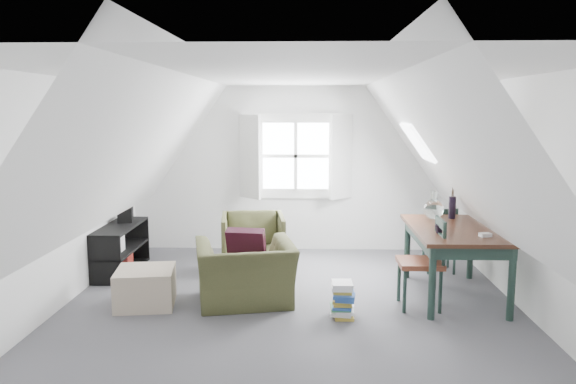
{
  "coord_description": "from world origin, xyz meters",
  "views": [
    {
      "loc": [
        0.18,
        -5.75,
        2.15
      ],
      "look_at": [
        -0.04,
        0.6,
        1.21
      ],
      "focal_mm": 35.0,
      "sensor_mm": 36.0,
      "label": 1
    }
  ],
  "objects_px": {
    "armchair_far": "(253,270)",
    "ottoman": "(146,287)",
    "dining_table": "(455,237)",
    "dining_chair_near": "(424,261)",
    "dining_chair_far": "(440,238)",
    "armchair_near": "(246,303)",
    "media_shelf": "(120,252)",
    "magazine_stack": "(343,300)"
  },
  "relations": [
    {
      "from": "armchair_far",
      "to": "ottoman",
      "type": "relative_size",
      "value": 1.37
    },
    {
      "from": "armchair_far",
      "to": "dining_table",
      "type": "height_order",
      "value": "dining_table"
    },
    {
      "from": "dining_table",
      "to": "dining_chair_near",
      "type": "bearing_deg",
      "value": -139.45
    },
    {
      "from": "ottoman",
      "to": "dining_chair_far",
      "type": "height_order",
      "value": "dining_chair_far"
    },
    {
      "from": "armchair_near",
      "to": "armchair_far",
      "type": "distance_m",
      "value": 1.32
    },
    {
      "from": "armchair_far",
      "to": "media_shelf",
      "type": "relative_size",
      "value": 0.69
    },
    {
      "from": "dining_chair_far",
      "to": "media_shelf",
      "type": "relative_size",
      "value": 0.71
    },
    {
      "from": "ottoman",
      "to": "dining_table",
      "type": "distance_m",
      "value": 3.53
    },
    {
      "from": "ottoman",
      "to": "armchair_near",
      "type": "bearing_deg",
      "value": 5.69
    },
    {
      "from": "armchair_far",
      "to": "magazine_stack",
      "type": "xyz_separation_m",
      "value": [
        1.1,
        -1.71,
        0.19
      ]
    },
    {
      "from": "armchair_near",
      "to": "dining_chair_near",
      "type": "bearing_deg",
      "value": 166.12
    },
    {
      "from": "dining_chair_far",
      "to": "dining_chair_near",
      "type": "distance_m",
      "value": 1.47
    },
    {
      "from": "armchair_far",
      "to": "dining_chair_near",
      "type": "relative_size",
      "value": 0.86
    },
    {
      "from": "armchair_near",
      "to": "ottoman",
      "type": "xyz_separation_m",
      "value": [
        -1.09,
        -0.11,
        0.21
      ]
    },
    {
      "from": "ottoman",
      "to": "media_shelf",
      "type": "relative_size",
      "value": 0.5
    },
    {
      "from": "armchair_far",
      "to": "media_shelf",
      "type": "distance_m",
      "value": 1.79
    },
    {
      "from": "dining_chair_far",
      "to": "dining_chair_near",
      "type": "relative_size",
      "value": 0.89
    },
    {
      "from": "armchair_near",
      "to": "magazine_stack",
      "type": "distance_m",
      "value": 1.15
    },
    {
      "from": "armchair_near",
      "to": "armchair_far",
      "type": "height_order",
      "value": "armchair_far"
    },
    {
      "from": "dining_table",
      "to": "dining_chair_near",
      "type": "distance_m",
      "value": 0.58
    },
    {
      "from": "armchair_near",
      "to": "dining_chair_near",
      "type": "distance_m",
      "value": 2.02
    },
    {
      "from": "dining_chair_far",
      "to": "media_shelf",
      "type": "distance_m",
      "value": 4.25
    },
    {
      "from": "armchair_far",
      "to": "dining_table",
      "type": "relative_size",
      "value": 0.52
    },
    {
      "from": "ottoman",
      "to": "media_shelf",
      "type": "xyz_separation_m",
      "value": [
        -0.7,
        1.23,
        0.08
      ]
    },
    {
      "from": "ottoman",
      "to": "magazine_stack",
      "type": "bearing_deg",
      "value": -7.38
    },
    {
      "from": "armchair_far",
      "to": "magazine_stack",
      "type": "distance_m",
      "value": 2.04
    },
    {
      "from": "armchair_near",
      "to": "dining_chair_far",
      "type": "xyz_separation_m",
      "value": [
        2.45,
        1.32,
        0.46
      ]
    },
    {
      "from": "dining_chair_far",
      "to": "magazine_stack",
      "type": "bearing_deg",
      "value": 38.31
    },
    {
      "from": "ottoman",
      "to": "magazine_stack",
      "type": "xyz_separation_m",
      "value": [
        2.16,
        -0.28,
        -0.02
      ]
    },
    {
      "from": "armchair_far",
      "to": "ottoman",
      "type": "distance_m",
      "value": 1.79
    },
    {
      "from": "ottoman",
      "to": "media_shelf",
      "type": "bearing_deg",
      "value": 119.57
    },
    {
      "from": "armchair_near",
      "to": "media_shelf",
      "type": "relative_size",
      "value": 0.86
    },
    {
      "from": "armchair_near",
      "to": "dining_chair_near",
      "type": "xyz_separation_m",
      "value": [
        1.95,
        -0.05,
        0.51
      ]
    },
    {
      "from": "armchair_far",
      "to": "media_shelf",
      "type": "height_order",
      "value": "media_shelf"
    },
    {
      "from": "armchair_far",
      "to": "ottoman",
      "type": "xyz_separation_m",
      "value": [
        -1.05,
        -1.43,
        0.21
      ]
    },
    {
      "from": "armchair_far",
      "to": "dining_chair_far",
      "type": "height_order",
      "value": "dining_chair_far"
    },
    {
      "from": "magazine_stack",
      "to": "media_shelf",
      "type": "bearing_deg",
      "value": 152.1
    },
    {
      "from": "dining_table",
      "to": "magazine_stack",
      "type": "height_order",
      "value": "dining_table"
    },
    {
      "from": "armchair_near",
      "to": "dining_table",
      "type": "relative_size",
      "value": 0.65
    },
    {
      "from": "armchair_near",
      "to": "media_shelf",
      "type": "bearing_deg",
      "value": -44.4
    },
    {
      "from": "ottoman",
      "to": "dining_table",
      "type": "height_order",
      "value": "dining_table"
    },
    {
      "from": "dining_chair_near",
      "to": "media_shelf",
      "type": "xyz_separation_m",
      "value": [
        -3.75,
        1.18,
        -0.23
      ]
    }
  ]
}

